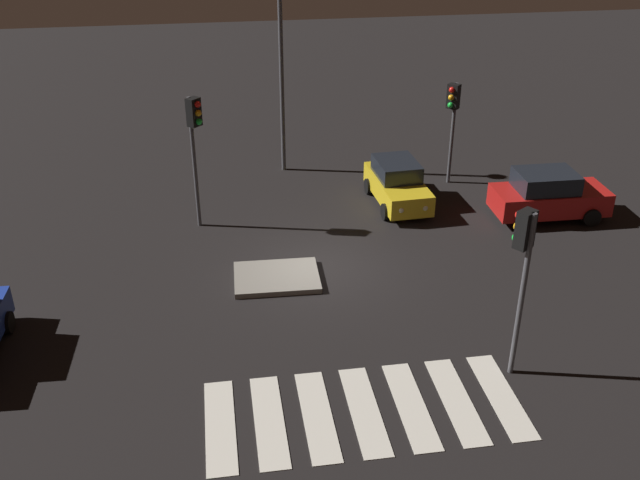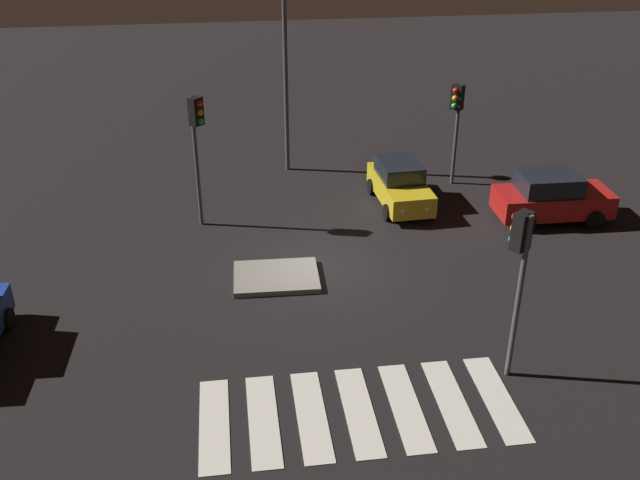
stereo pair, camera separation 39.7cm
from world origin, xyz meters
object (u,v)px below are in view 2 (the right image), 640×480
object	(u,v)px
traffic_light_west	(197,130)
traffic_light_north	(457,110)
traffic_island	(276,277)
street_lamp	(285,47)
car_red	(552,197)
car_yellow	(400,184)
traffic_light_east	(520,255)

from	to	relation	value
traffic_light_west	traffic_light_north	bearing A→B (deg)	57.17
traffic_island	traffic_light_north	world-z (taller)	traffic_light_north
traffic_island	street_lamp	world-z (taller)	street_lamp
street_lamp	traffic_light_west	bearing A→B (deg)	-125.63
car_red	street_lamp	bearing A→B (deg)	147.09
traffic_island	car_yellow	world-z (taller)	car_yellow
traffic_island	traffic_light_north	xyz separation A→B (m)	(7.61, 6.51, 3.04)
traffic_light_east	traffic_light_west	world-z (taller)	traffic_light_west
traffic_light_north	street_lamp	xyz separation A→B (m)	(-6.39, 2.49, 2.05)
traffic_light_east	traffic_island	bearing A→B (deg)	11.66
car_red	traffic_light_east	distance (m)	9.94
traffic_island	traffic_light_west	world-z (taller)	traffic_light_west
traffic_light_east	traffic_light_west	distance (m)	12.24
traffic_light_west	traffic_light_east	bearing A→B (deg)	-7.41
car_yellow	traffic_light_east	distance (m)	10.66
car_yellow	street_lamp	bearing A→B (deg)	-139.20
traffic_island	traffic_light_west	distance (m)	5.87
car_red	traffic_light_west	world-z (taller)	traffic_light_west
car_red	traffic_light_north	xyz separation A→B (m)	(-2.65, 3.59, 2.24)
traffic_light_west	street_lamp	xyz separation A→B (m)	(3.49, 4.87, 1.58)
traffic_island	traffic_light_north	bearing A→B (deg)	40.54
traffic_light_east	traffic_light_west	bearing A→B (deg)	5.34
traffic_island	traffic_light_north	size ratio (longest dim) A/B	0.66
car_yellow	traffic_light_north	xyz separation A→B (m)	(2.49, 1.57, 2.30)
car_yellow	traffic_light_east	size ratio (longest dim) A/B	0.86
car_yellow	traffic_light_west	size ratio (longest dim) A/B	0.83
traffic_island	car_red	world-z (taller)	car_red
street_lamp	car_red	bearing A→B (deg)	-33.96
traffic_light_east	car_yellow	bearing A→B (deg)	-31.90
traffic_light_north	traffic_light_west	world-z (taller)	traffic_light_west
car_yellow	street_lamp	world-z (taller)	street_lamp
car_red	traffic_light_north	bearing A→B (deg)	127.45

